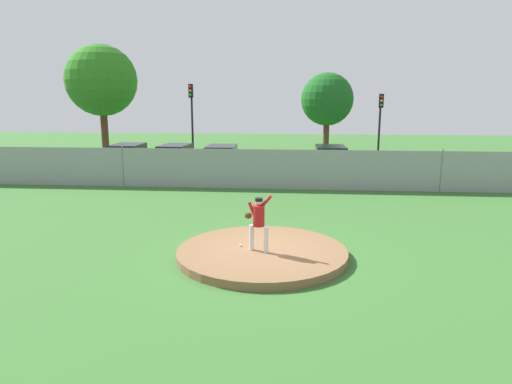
{
  "coord_description": "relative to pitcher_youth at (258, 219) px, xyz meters",
  "views": [
    {
      "loc": [
        0.92,
        -12.35,
        4.45
      ],
      "look_at": [
        -0.42,
        2.75,
        1.33
      ],
      "focal_mm": 31.91,
      "sensor_mm": 36.0,
      "label": 1
    }
  ],
  "objects": [
    {
      "name": "ground_plane",
      "position": [
        0.09,
        6.18,
        -1.18
      ],
      "size": [
        80.0,
        80.0,
        0.0
      ],
      "primitive_type": "plane",
      "color": "#386B2D"
    },
    {
      "name": "asphalt_strip",
      "position": [
        0.09,
        14.68,
        -1.17
      ],
      "size": [
        44.0,
        7.0,
        0.01
      ],
      "primitive_type": "cube",
      "color": "#2B2B2D",
      "rests_on": "ground_plane"
    },
    {
      "name": "pitchers_mound",
      "position": [
        0.09,
        0.18,
        -1.06
      ],
      "size": [
        4.87,
        4.87,
        0.23
      ],
      "primitive_type": "cylinder",
      "color": "brown",
      "rests_on": "ground_plane"
    },
    {
      "name": "pitcher_youth",
      "position": [
        0.0,
        0.0,
        0.0
      ],
      "size": [
        0.79,
        0.32,
        1.64
      ],
      "color": "silver",
      "rests_on": "pitchers_mound"
    },
    {
      "name": "baseball",
      "position": [
        -0.55,
        0.37,
        -0.91
      ],
      "size": [
        0.07,
        0.07,
        0.07
      ],
      "primitive_type": "sphere",
      "color": "white",
      "rests_on": "pitchers_mound"
    },
    {
      "name": "chainlink_fence",
      "position": [
        0.09,
        10.18,
        -0.18
      ],
      "size": [
        39.58,
        0.07,
        2.09
      ],
      "color": "gray",
      "rests_on": "ground_plane"
    },
    {
      "name": "parked_car_white",
      "position": [
        -9.22,
        14.65,
        -0.35
      ],
      "size": [
        1.93,
        4.35,
        1.74
      ],
      "color": "silver",
      "rests_on": "ground_plane"
    },
    {
      "name": "parked_car_red",
      "position": [
        3.05,
        15.12,
        -0.37
      ],
      "size": [
        1.99,
        4.65,
        1.68
      ],
      "color": "#A81919",
      "rests_on": "ground_plane"
    },
    {
      "name": "parked_car_champagne",
      "position": [
        -3.42,
        14.48,
        -0.35
      ],
      "size": [
        1.97,
        4.41,
        1.72
      ],
      "color": "tan",
      "rests_on": "ground_plane"
    },
    {
      "name": "parked_car_navy",
      "position": [
        -6.4,
        15.08,
        -0.37
      ],
      "size": [
        1.98,
        4.66,
        1.68
      ],
      "color": "#161E4C",
      "rests_on": "ground_plane"
    },
    {
      "name": "traffic_cone_orange",
      "position": [
        8.55,
        14.32,
        -0.92
      ],
      "size": [
        0.4,
        0.4,
        0.55
      ],
      "color": "orange",
      "rests_on": "asphalt_strip"
    },
    {
      "name": "traffic_light_near",
      "position": [
        -6.13,
        18.72,
        2.48
      ],
      "size": [
        0.28,
        0.46,
        5.4
      ],
      "color": "black",
      "rests_on": "ground_plane"
    },
    {
      "name": "traffic_light_far",
      "position": [
        6.53,
        18.99,
        2.07
      ],
      "size": [
        0.28,
        0.46,
        4.75
      ],
      "color": "black",
      "rests_on": "ground_plane"
    },
    {
      "name": "tree_bushy_near",
      "position": [
        -13.45,
        21.26,
        4.55
      ],
      "size": [
        5.22,
        5.22,
        8.37
      ],
      "color": "#4C331E",
      "rests_on": "ground_plane"
    },
    {
      "name": "tree_broad_right",
      "position": [
        3.37,
        24.56,
        3.19
      ],
      "size": [
        4.11,
        4.11,
        6.45
      ],
      "color": "#4C331E",
      "rests_on": "ground_plane"
    }
  ]
}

